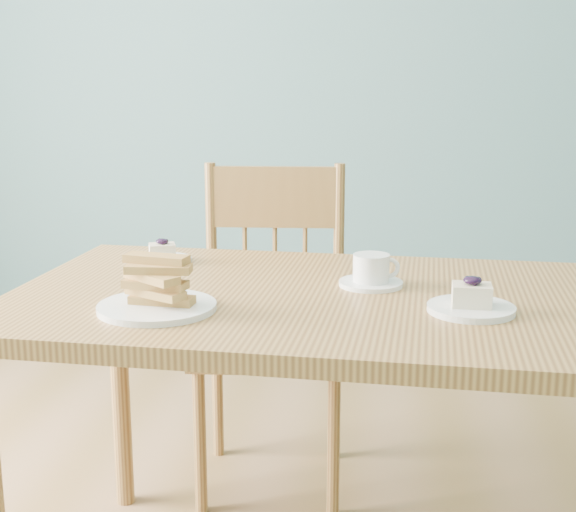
% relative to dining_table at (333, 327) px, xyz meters
% --- Properties ---
extents(room, '(5.01, 5.01, 2.71)m').
position_rel_dining_table_xyz_m(room, '(-0.24, -0.11, 0.67)').
color(room, olive).
rests_on(room, ground).
extents(dining_table, '(1.45, 0.88, 0.76)m').
position_rel_dining_table_xyz_m(dining_table, '(0.00, 0.00, 0.00)').
color(dining_table, '#9F763C').
rests_on(dining_table, ground).
extents(dining_chair, '(0.47, 0.45, 0.96)m').
position_rel_dining_table_xyz_m(dining_chair, '(-0.22, 0.59, -0.19)').
color(dining_chair, '#9F763C').
rests_on(dining_chair, ground).
extents(cheesecake_plate_near, '(0.18, 0.18, 0.07)m').
position_rel_dining_table_xyz_m(cheesecake_plate_near, '(0.29, -0.10, 0.09)').
color(cheesecake_plate_near, white).
rests_on(cheesecake_plate_near, dining_table).
extents(cheesecake_plate_far, '(0.15, 0.15, 0.06)m').
position_rel_dining_table_xyz_m(cheesecake_plate_far, '(-0.45, 0.25, 0.09)').
color(cheesecake_plate_far, white).
rests_on(cheesecake_plate_far, dining_table).
extents(coffee_cup, '(0.14, 0.14, 0.07)m').
position_rel_dining_table_xyz_m(coffee_cup, '(0.08, 0.08, 0.11)').
color(coffee_cup, white).
rests_on(coffee_cup, dining_table).
extents(biscotti_plate, '(0.24, 0.24, 0.11)m').
position_rel_dining_table_xyz_m(biscotti_plate, '(-0.35, -0.17, 0.11)').
color(biscotti_plate, white).
rests_on(biscotti_plate, dining_table).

